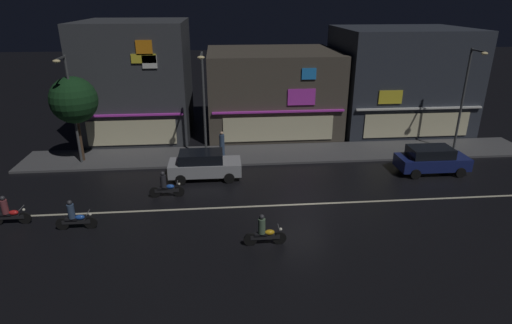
# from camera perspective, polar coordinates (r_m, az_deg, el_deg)

# --- Properties ---
(ground_plane) EXTENTS (140.00, 140.00, 0.00)m
(ground_plane) POSITION_cam_1_polar(r_m,az_deg,el_deg) (22.37, 6.40, -5.78)
(ground_plane) COLOR black
(lane_divider_stripe) EXTENTS (33.12, 0.16, 0.01)m
(lane_divider_stripe) POSITION_cam_1_polar(r_m,az_deg,el_deg) (22.36, 6.40, -5.77)
(lane_divider_stripe) COLOR beige
(lane_divider_stripe) RESTS_ON ground
(sidewalk_far) EXTENTS (34.87, 3.74, 0.14)m
(sidewalk_far) POSITION_cam_1_polar(r_m,az_deg,el_deg) (29.16, 3.54, 1.16)
(sidewalk_far) COLOR #4C4C4F
(sidewalk_far) RESTS_ON ground
(storefront_left_block) EXTENTS (7.74, 9.11, 8.63)m
(storefront_left_block) POSITION_cam_1_polar(r_m,az_deg,el_deg) (34.43, -15.77, 10.91)
(storefront_left_block) COLOR #383A3F
(storefront_left_block) RESTS_ON ground
(storefront_center_block) EXTENTS (10.05, 8.78, 6.37)m
(storefront_center_block) POSITION_cam_1_polar(r_m,az_deg,el_deg) (34.18, 2.12, 9.68)
(storefront_center_block) COLOR #4C443A
(storefront_center_block) RESTS_ON ground
(storefront_right_block) EXTENTS (10.08, 8.51, 8.01)m
(storefront_right_block) POSITION_cam_1_polar(r_m,az_deg,el_deg) (36.70, 18.89, 10.70)
(storefront_right_block) COLOR #2D333D
(storefront_right_block) RESTS_ON ground
(streetlamp_west) EXTENTS (0.44, 1.64, 6.89)m
(streetlamp_west) POSITION_cam_1_polar(r_m,az_deg,el_deg) (28.36, -24.00, 7.51)
(streetlamp_west) COLOR #47494C
(streetlamp_west) RESTS_ON sidewalk_far
(streetlamp_mid) EXTENTS (0.44, 1.64, 7.01)m
(streetlamp_mid) POSITION_cam_1_polar(r_m,az_deg,el_deg) (26.78, -7.17, 8.60)
(streetlamp_mid) COLOR #47494C
(streetlamp_mid) RESTS_ON sidewalk_far
(streetlamp_east) EXTENTS (0.44, 1.64, 7.03)m
(streetlamp_east) POSITION_cam_1_polar(r_m,az_deg,el_deg) (31.51, 26.74, 8.46)
(streetlamp_east) COLOR #47494C
(streetlamp_east) RESTS_ON sidewalk_far
(pedestrian_on_sidewalk) EXTENTS (0.35, 0.35, 1.75)m
(pedestrian_on_sidewalk) POSITION_cam_1_polar(r_m,az_deg,el_deg) (28.27, -4.67, 2.36)
(pedestrian_on_sidewalk) COLOR #334766
(pedestrian_on_sidewalk) RESTS_ON sidewalk_far
(street_tree) EXTENTS (2.95, 2.95, 5.54)m
(street_tree) POSITION_cam_1_polar(r_m,az_deg,el_deg) (28.94, -23.65, 7.73)
(street_tree) COLOR #473323
(street_tree) RESTS_ON sidewalk_far
(parked_car_near_kerb) EXTENTS (4.30, 1.98, 1.67)m
(parked_car_near_kerb) POSITION_cam_1_polar(r_m,az_deg,el_deg) (28.05, 22.86, 0.33)
(parked_car_near_kerb) COLOR navy
(parked_car_near_kerb) RESTS_ON ground
(parked_car_trailing) EXTENTS (4.30, 1.98, 1.67)m
(parked_car_trailing) POSITION_cam_1_polar(r_m,az_deg,el_deg) (25.24, -7.12, -0.35)
(parked_car_trailing) COLOR #9EA0A5
(parked_car_trailing) RESTS_ON ground
(motorcycle_lead) EXTENTS (1.90, 0.60, 1.52)m
(motorcycle_lead) POSITION_cam_1_polar(r_m,az_deg,el_deg) (18.55, 1.09, -9.58)
(motorcycle_lead) COLOR black
(motorcycle_lead) RESTS_ON ground
(motorcycle_following) EXTENTS (1.90, 0.60, 1.52)m
(motorcycle_following) POSITION_cam_1_polar(r_m,az_deg,el_deg) (23.36, -30.77, -5.96)
(motorcycle_following) COLOR black
(motorcycle_following) RESTS_ON ground
(motorcycle_opposite_lane) EXTENTS (1.90, 0.60, 1.52)m
(motorcycle_opposite_lane) POSITION_cam_1_polar(r_m,az_deg,el_deg) (21.48, -23.57, -6.93)
(motorcycle_opposite_lane) COLOR black
(motorcycle_opposite_lane) RESTS_ON ground
(motorcycle_trailing_far) EXTENTS (1.90, 0.60, 1.52)m
(motorcycle_trailing_far) POSITION_cam_1_polar(r_m,az_deg,el_deg) (23.28, -12.26, -3.28)
(motorcycle_trailing_far) COLOR black
(motorcycle_trailing_far) RESTS_ON ground
(traffic_cone) EXTENTS (0.36, 0.36, 0.55)m
(traffic_cone) POSITION_cam_1_polar(r_m,az_deg,el_deg) (29.03, 21.42, -0.02)
(traffic_cone) COLOR orange
(traffic_cone) RESTS_ON ground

